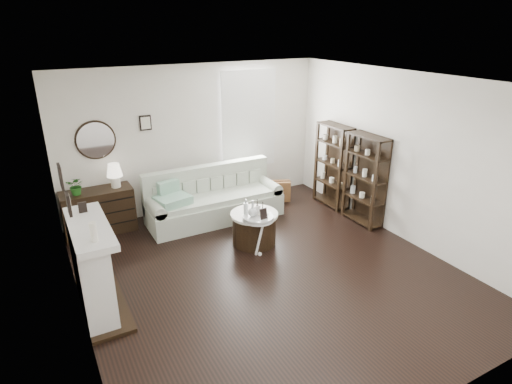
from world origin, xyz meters
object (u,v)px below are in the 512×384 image
drum_table (254,228)px  pedestal_table (258,219)px  sofa (213,202)px  dresser (99,211)px

drum_table → pedestal_table: size_ratio=1.28×
sofa → pedestal_table: (0.14, -1.45, 0.23)m
dresser → pedestal_table: (2.07, -1.85, 0.16)m
pedestal_table → drum_table: bearing=76.4°
sofa → drum_table: bearing=-80.8°
sofa → drum_table: (0.20, -1.21, -0.04)m
dresser → pedestal_table: 2.78m
sofa → pedestal_table: bearing=-84.6°
drum_table → pedestal_table: 0.37m
sofa → dresser: bearing=168.5°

